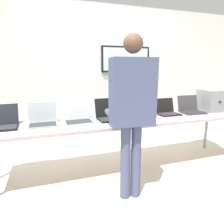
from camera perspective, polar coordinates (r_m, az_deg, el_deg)
The scene contains 13 objects.
ground at distance 3.06m, azimuth 3.34°, elevation -15.94°, with size 8.00×8.00×0.04m, color beige.
back_wall at distance 3.78m, azimuth -2.64°, elevation 9.93°, with size 8.00×0.11×2.53m.
workbench at distance 2.80m, azimuth 3.52°, elevation -2.92°, with size 3.58×0.70×0.74m.
equipment_box at distance 3.70m, azimuth 26.36°, elevation 3.00°, with size 0.33×0.36×0.35m.
laptop_station_0 at distance 2.73m, azimuth -28.94°, elevation -2.67°, with size 0.38×0.42×0.25m.
laptop_station_1 at distance 2.65m, azimuth -19.11°, elevation -2.12°, with size 0.34×0.30×0.27m.
laptop_station_2 at distance 2.68m, azimuth -9.80°, elevation -1.46°, with size 0.36×0.36×0.26m.
laptop_station_3 at distance 2.78m, azimuth -0.68°, elevation -0.72°, with size 0.37×0.34×0.28m.
laptop_station_4 at distance 2.93m, azimuth 7.60°, elevation -0.23°, with size 0.31×0.32×0.25m.
laptop_station_5 at distance 3.18m, azimuth 15.37°, elevation 0.37°, with size 0.34×0.29×0.23m.
laptop_station_6 at distance 3.43m, azimuth 21.53°, elevation 0.87°, with size 0.37×0.32×0.26m.
person at distance 2.09m, azimuth 5.61°, elevation 2.45°, with size 0.47×0.61×1.77m.
paper_sheet at distance 2.49m, azimuth -5.31°, elevation -3.80°, with size 0.25×0.32×0.00m.
Camera 1 is at (-1.01, -2.50, 1.43)m, focal length 32.13 mm.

